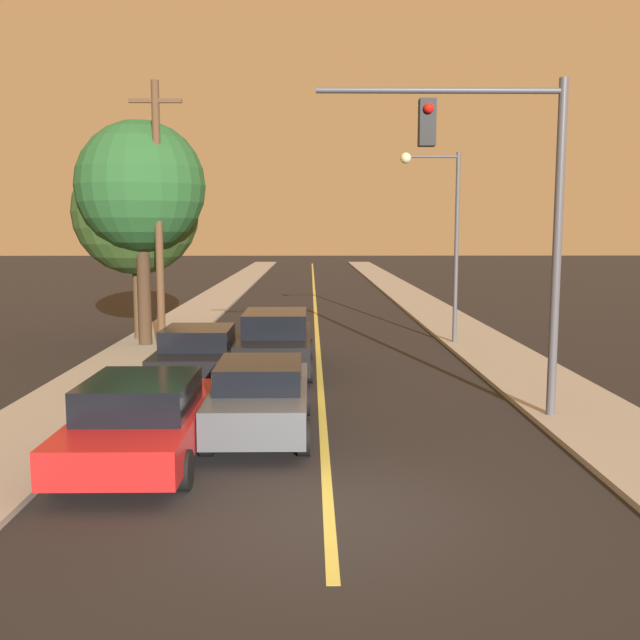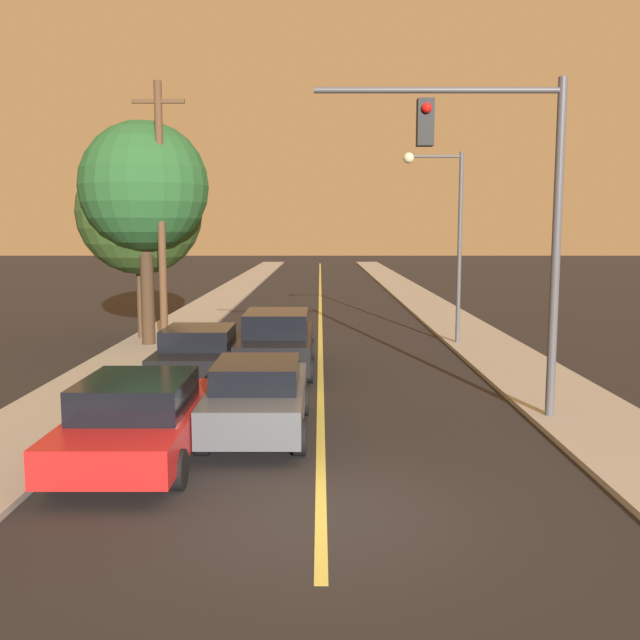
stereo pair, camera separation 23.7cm
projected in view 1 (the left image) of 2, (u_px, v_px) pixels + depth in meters
The scene contains 13 objects.
ground_plane at pixel (329, 515), 9.80m from camera, with size 200.00×200.00×0.00m, color black.
road_surface at pixel (314, 291), 45.51m from camera, with size 8.58×80.00×0.01m.
sidewalk_left at pixel (227, 290), 45.43m from camera, with size 2.50×80.00×0.12m.
sidewalk_right at pixel (401, 290), 45.58m from camera, with size 2.50×80.00×0.12m.
car_near_lane_front at pixel (261, 396), 13.57m from camera, with size 1.90×4.35×1.44m.
car_near_lane_second at pixel (276, 341), 19.63m from camera, with size 2.03×5.11×1.69m.
car_outer_lane_front at pixel (143, 418), 12.06m from camera, with size 2.09×4.85×1.44m.
car_outer_lane_second at pixel (199, 353), 18.19m from camera, with size 2.03×4.33×1.45m.
traffic_signal_mast at pixel (505, 192), 14.08m from camera, with size 4.92×0.42×6.71m.
streetlamp_right at pixel (442, 219), 23.66m from camera, with size 1.99×0.36×6.32m.
utility_pole_left at pixel (158, 213), 21.77m from camera, with size 1.60×0.24×8.22m.
tree_left_near at pixel (136, 212), 24.48m from camera, with size 4.30×4.30×6.54m.
tree_left_far at pixel (141, 187), 23.02m from camera, with size 4.18×4.18×7.28m.
Camera 1 is at (-0.25, -9.38, 3.89)m, focal length 40.00 mm.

